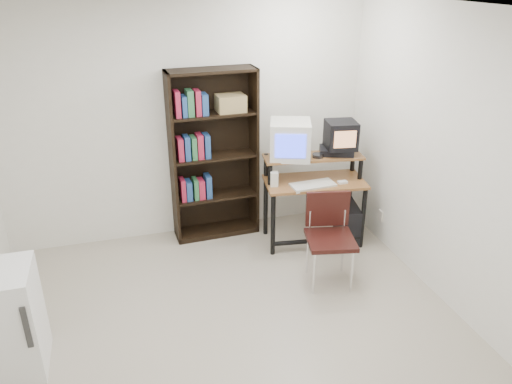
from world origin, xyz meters
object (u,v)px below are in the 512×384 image
object	(u,v)px
pc_tower	(347,222)
crt_tv	(341,135)
computer_desk	(314,185)
bookshelf	(213,154)
crt_monitor	(290,140)
mini_fridge	(4,322)
school_chair	(329,229)

from	to	relation	value
pc_tower	crt_tv	bearing A→B (deg)	129.55
computer_desk	bookshelf	size ratio (longest dim) A/B	0.60
crt_monitor	mini_fridge	size ratio (longest dim) A/B	0.62
mini_fridge	computer_desk	bearing A→B (deg)	22.15
pc_tower	bookshelf	world-z (taller)	bookshelf
computer_desk	pc_tower	bearing A→B (deg)	-5.28
crt_monitor	school_chair	size ratio (longest dim) A/B	0.60
computer_desk	school_chair	xyz separation A→B (m)	(-0.15, -0.76, -0.12)
crt_monitor	crt_tv	size ratio (longest dim) A/B	1.49
computer_desk	school_chair	bearing A→B (deg)	-93.58
mini_fridge	bookshelf	bearing A→B (deg)	40.94
pc_tower	mini_fridge	size ratio (longest dim) A/B	0.52
bookshelf	mini_fridge	world-z (taller)	bookshelf
crt_monitor	school_chair	world-z (taller)	crt_monitor
school_chair	mini_fridge	world-z (taller)	school_chair
computer_desk	pc_tower	size ratio (longest dim) A/B	2.52
computer_desk	mini_fridge	distance (m)	3.22
pc_tower	school_chair	distance (m)	0.93
school_chair	computer_desk	bearing A→B (deg)	90.74
computer_desk	pc_tower	distance (m)	0.61
crt_tv	pc_tower	world-z (taller)	crt_tv
school_chair	mini_fridge	size ratio (longest dim) A/B	1.02
computer_desk	pc_tower	xyz separation A→B (m)	(0.39, -0.09, -0.46)
crt_monitor	crt_tv	xyz separation A→B (m)	(0.55, -0.08, 0.03)
crt_monitor	mini_fridge	world-z (taller)	crt_monitor
crt_monitor	mini_fridge	xyz separation A→B (m)	(-2.73, -1.35, -0.74)
crt_tv	school_chair	size ratio (longest dim) A/B	0.40
school_chair	crt_tv	bearing A→B (deg)	72.74
crt_tv	school_chair	xyz separation A→B (m)	(-0.46, -0.82, -0.65)
crt_tv	mini_fridge	xyz separation A→B (m)	(-3.28, -1.27, -0.76)
crt_monitor	pc_tower	xyz separation A→B (m)	(0.63, -0.23, -0.96)
crt_monitor	mini_fridge	bearing A→B (deg)	-134.61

